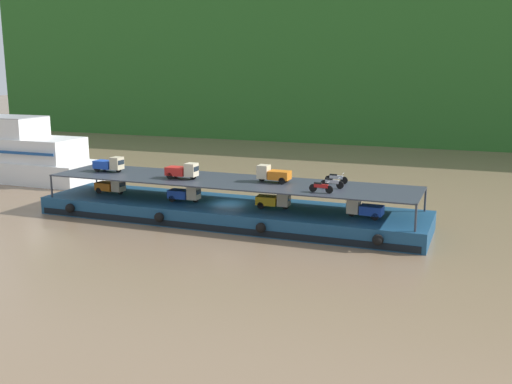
{
  "coord_description": "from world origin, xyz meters",
  "views": [
    {
      "loc": [
        19.76,
        -44.24,
        12.65
      ],
      "look_at": [
        2.48,
        0.0,
        2.7
      ],
      "focal_mm": 41.42,
      "sensor_mm": 36.0,
      "label": 1
    }
  ],
  "objects_px": {
    "mini_truck_upper_fore": "(273,174)",
    "motorcycle_upper_stbd": "(336,178)",
    "cargo_barge": "(228,212)",
    "mini_truck_lower_fore": "(364,209)",
    "mini_truck_lower_stern": "(111,186)",
    "mini_truck_lower_mid": "(274,200)",
    "mini_truck_lower_aft": "(185,194)",
    "motorcycle_upper_centre": "(332,183)",
    "motorcycle_upper_port": "(321,187)",
    "mini_truck_upper_mid": "(183,171)",
    "mini_truck_upper_stern": "(109,164)"
  },
  "relations": [
    {
      "from": "cargo_barge",
      "to": "motorcycle_upper_stbd",
      "type": "distance_m",
      "value": 9.47
    },
    {
      "from": "cargo_barge",
      "to": "mini_truck_lower_stern",
      "type": "bearing_deg",
      "value": 180.0
    },
    {
      "from": "cargo_barge",
      "to": "mini_truck_lower_fore",
      "type": "xyz_separation_m",
      "value": [
        11.56,
        -0.48,
        1.44
      ]
    },
    {
      "from": "cargo_barge",
      "to": "mini_truck_lower_mid",
      "type": "bearing_deg",
      "value": -1.8
    },
    {
      "from": "motorcycle_upper_port",
      "to": "motorcycle_upper_centre",
      "type": "relative_size",
      "value": 1.0
    },
    {
      "from": "mini_truck_lower_aft",
      "to": "cargo_barge",
      "type": "bearing_deg",
      "value": 8.1
    },
    {
      "from": "cargo_barge",
      "to": "mini_truck_lower_aft",
      "type": "xyz_separation_m",
      "value": [
        -3.82,
        -0.54,
        1.44
      ]
    },
    {
      "from": "mini_truck_upper_fore",
      "to": "cargo_barge",
      "type": "bearing_deg",
      "value": -170.47
    },
    {
      "from": "mini_truck_upper_mid",
      "to": "mini_truck_upper_stern",
      "type": "bearing_deg",
      "value": 174.9
    },
    {
      "from": "mini_truck_upper_stern",
      "to": "motorcycle_upper_stbd",
      "type": "height_order",
      "value": "mini_truck_upper_stern"
    },
    {
      "from": "mini_truck_lower_aft",
      "to": "mini_truck_upper_fore",
      "type": "distance_m",
      "value": 7.92
    },
    {
      "from": "mini_truck_lower_mid",
      "to": "mini_truck_lower_fore",
      "type": "xyz_separation_m",
      "value": [
        7.45,
        -0.35,
        0.0
      ]
    },
    {
      "from": "mini_truck_lower_mid",
      "to": "motorcycle_upper_port",
      "type": "distance_m",
      "value": 5.06
    },
    {
      "from": "mini_truck_lower_mid",
      "to": "motorcycle_upper_stbd",
      "type": "xyz_separation_m",
      "value": [
        4.58,
        2.15,
        1.74
      ]
    },
    {
      "from": "motorcycle_upper_stbd",
      "to": "motorcycle_upper_centre",
      "type": "bearing_deg",
      "value": -85.51
    },
    {
      "from": "cargo_barge",
      "to": "mini_truck_lower_stern",
      "type": "distance_m",
      "value": 11.78
    },
    {
      "from": "motorcycle_upper_stbd",
      "to": "mini_truck_upper_mid",
      "type": "bearing_deg",
      "value": -167.85
    },
    {
      "from": "mini_truck_upper_fore",
      "to": "mini_truck_lower_stern",
      "type": "bearing_deg",
      "value": -177.66
    },
    {
      "from": "mini_truck_lower_aft",
      "to": "motorcycle_upper_stbd",
      "type": "bearing_deg",
      "value": 11.6
    },
    {
      "from": "mini_truck_lower_mid",
      "to": "mini_truck_upper_stern",
      "type": "distance_m",
      "value": 15.99
    },
    {
      "from": "mini_truck_lower_aft",
      "to": "motorcycle_upper_stbd",
      "type": "distance_m",
      "value": 12.88
    },
    {
      "from": "mini_truck_lower_aft",
      "to": "motorcycle_upper_port",
      "type": "height_order",
      "value": "motorcycle_upper_port"
    },
    {
      "from": "mini_truck_lower_stern",
      "to": "motorcycle_upper_stbd",
      "type": "relative_size",
      "value": 1.47
    },
    {
      "from": "cargo_barge",
      "to": "mini_truck_lower_stern",
      "type": "xyz_separation_m",
      "value": [
        -11.69,
        0.0,
        1.44
      ]
    },
    {
      "from": "mini_truck_lower_fore",
      "to": "mini_truck_upper_mid",
      "type": "height_order",
      "value": "mini_truck_upper_mid"
    },
    {
      "from": "mini_truck_lower_fore",
      "to": "motorcycle_upper_centre",
      "type": "relative_size",
      "value": 1.46
    },
    {
      "from": "cargo_barge",
      "to": "mini_truck_lower_aft",
      "type": "height_order",
      "value": "mini_truck_lower_aft"
    },
    {
      "from": "mini_truck_lower_aft",
      "to": "mini_truck_upper_fore",
      "type": "relative_size",
      "value": 1.0
    },
    {
      "from": "mini_truck_lower_stern",
      "to": "motorcycle_upper_port",
      "type": "distance_m",
      "value": 20.36
    },
    {
      "from": "cargo_barge",
      "to": "motorcycle_upper_stbd",
      "type": "xyz_separation_m",
      "value": [
        8.69,
        2.02,
        3.18
      ]
    },
    {
      "from": "mini_truck_lower_aft",
      "to": "mini_truck_upper_fore",
      "type": "height_order",
      "value": "mini_truck_upper_fore"
    },
    {
      "from": "mini_truck_lower_aft",
      "to": "motorcycle_upper_port",
      "type": "distance_m",
      "value": 12.52
    },
    {
      "from": "mini_truck_lower_stern",
      "to": "motorcycle_upper_stbd",
      "type": "distance_m",
      "value": 20.55
    },
    {
      "from": "mini_truck_upper_stern",
      "to": "motorcycle_upper_centre",
      "type": "bearing_deg",
      "value": 0.06
    },
    {
      "from": "mini_truck_lower_stern",
      "to": "mini_truck_upper_fore",
      "type": "xyz_separation_m",
      "value": [
        15.45,
        0.63,
        2.0
      ]
    },
    {
      "from": "motorcycle_upper_port",
      "to": "mini_truck_lower_aft",
      "type": "bearing_deg",
      "value": 173.44
    },
    {
      "from": "mini_truck_lower_stern",
      "to": "mini_truck_upper_stern",
      "type": "distance_m",
      "value": 2.0
    },
    {
      "from": "mini_truck_lower_stern",
      "to": "mini_truck_lower_aft",
      "type": "xyz_separation_m",
      "value": [
        7.87,
        -0.54,
        0.0
      ]
    },
    {
      "from": "mini_truck_lower_fore",
      "to": "motorcycle_upper_stbd",
      "type": "relative_size",
      "value": 1.46
    },
    {
      "from": "motorcycle_upper_centre",
      "to": "motorcycle_upper_stbd",
      "type": "bearing_deg",
      "value": 94.49
    },
    {
      "from": "motorcycle_upper_centre",
      "to": "mini_truck_upper_mid",
      "type": "bearing_deg",
      "value": -176.76
    },
    {
      "from": "mini_truck_lower_mid",
      "to": "mini_truck_upper_fore",
      "type": "relative_size",
      "value": 1.01
    },
    {
      "from": "mini_truck_lower_stern",
      "to": "mini_truck_upper_stern",
      "type": "relative_size",
      "value": 1.0
    },
    {
      "from": "mini_truck_upper_fore",
      "to": "motorcycle_upper_stbd",
      "type": "bearing_deg",
      "value": 15.77
    },
    {
      "from": "cargo_barge",
      "to": "mini_truck_lower_stern",
      "type": "relative_size",
      "value": 11.86
    },
    {
      "from": "motorcycle_upper_port",
      "to": "motorcycle_upper_centre",
      "type": "distance_m",
      "value": 2.02
    },
    {
      "from": "cargo_barge",
      "to": "mini_truck_upper_stern",
      "type": "bearing_deg",
      "value": 179.95
    },
    {
      "from": "mini_truck_lower_aft",
      "to": "mini_truck_lower_mid",
      "type": "bearing_deg",
      "value": 2.99
    },
    {
      "from": "mini_truck_upper_stern",
      "to": "motorcycle_upper_port",
      "type": "bearing_deg",
      "value": -5.55
    },
    {
      "from": "cargo_barge",
      "to": "motorcycle_upper_centre",
      "type": "relative_size",
      "value": 17.4
    }
  ]
}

